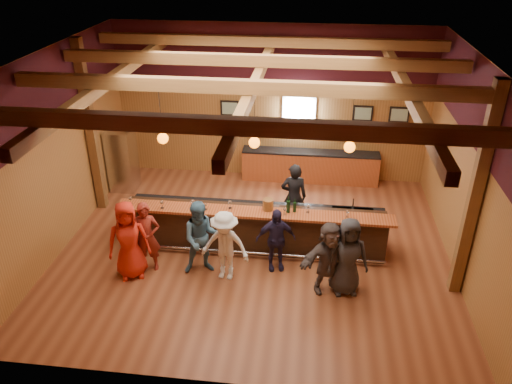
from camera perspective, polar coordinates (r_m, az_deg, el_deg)
room at (r=10.51m, az=-0.16°, el=8.36°), size 9.04×9.00×4.52m
bar_counter at (r=11.77m, az=-0.01°, el=-3.90°), size 6.30×1.07×1.11m
back_bar_cabinet at (r=14.87m, az=6.18°, el=2.95°), size 4.00×0.52×0.95m
window at (r=14.50m, az=4.93°, el=9.05°), size 0.95×0.09×0.95m
framed_pictures at (r=14.47m, az=8.40°, el=9.03°), size 5.35×0.05×0.45m
wine_shelves at (r=14.58m, az=4.85°, el=7.37°), size 3.00×0.18×0.30m
pendant_lights at (r=10.64m, az=-0.19°, el=5.70°), size 4.24×0.24×1.37m
stainless_fridge at (r=14.67m, az=-15.02°, el=3.56°), size 0.70×0.70×1.80m
customer_orange at (r=10.93m, az=-14.36°, el=-5.36°), size 1.02×0.84×1.79m
customer_redvest at (r=11.09m, az=-12.37°, el=-5.06°), size 0.66×0.49×1.64m
customer_denim at (r=10.80m, az=-6.24°, el=-5.25°), size 0.97×0.84×1.71m
customer_white at (r=10.59m, az=-3.57°, el=-6.17°), size 1.11×0.73×1.61m
customer_navy at (r=10.89m, az=2.26°, el=-5.45°), size 0.94×0.55×1.50m
customer_brown at (r=10.36m, az=8.32°, el=-7.39°), size 1.51×1.16×1.60m
customer_dark at (r=10.33m, az=10.42°, el=-7.28°), size 0.93×0.70×1.72m
bartender at (r=12.30m, az=4.33°, el=-0.56°), size 0.68×0.48×1.76m
ice_bucket at (r=11.20m, az=1.38°, el=-1.45°), size 0.24×0.24×0.26m
bottle_a at (r=11.11m, az=3.70°, el=-1.64°), size 0.08×0.08×0.39m
bottle_b at (r=11.15m, az=4.45°, el=-1.71°), size 0.07×0.07×0.32m
glass_a at (r=11.77m, az=-14.17°, el=-0.77°), size 0.09×0.09×0.19m
glass_b at (r=11.45m, az=-10.72°, el=-1.20°), size 0.09×0.09×0.20m
glass_c at (r=11.39m, az=-7.23°, el=-1.12°), size 0.08×0.08×0.19m
glass_d at (r=11.27m, az=-5.78°, el=-1.49°), size 0.07×0.07×0.16m
glass_e at (r=11.27m, az=-3.00°, el=-1.24°), size 0.09×0.09×0.19m
glass_f at (r=11.02m, az=3.34°, el=-2.02°), size 0.08×0.08×0.18m
glass_g at (r=11.15m, az=5.98°, el=-1.74°), size 0.08×0.08×0.19m
glass_h at (r=11.11m, az=10.38°, el=-2.28°), size 0.07×0.07×0.17m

